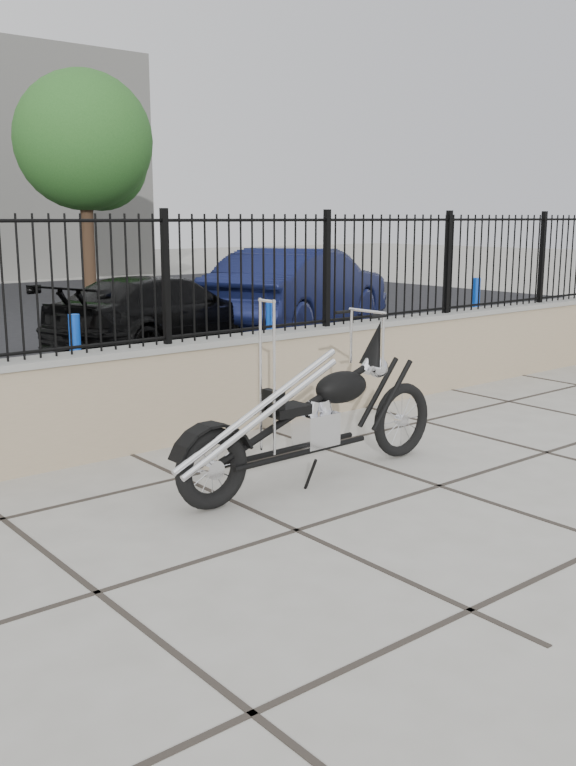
# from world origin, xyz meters

# --- Properties ---
(ground_plane) EXTENTS (90.00, 90.00, 0.00)m
(ground_plane) POSITION_xyz_m (0.00, 0.00, 0.00)
(ground_plane) COLOR #99968E
(ground_plane) RESTS_ON ground
(retaining_wall) EXTENTS (14.00, 0.36, 0.96)m
(retaining_wall) POSITION_xyz_m (0.00, 2.50, 0.48)
(retaining_wall) COLOR gray
(retaining_wall) RESTS_ON ground_plane
(iron_fence) EXTENTS (14.00, 0.08, 1.20)m
(iron_fence) POSITION_xyz_m (0.00, 2.50, 1.56)
(iron_fence) COLOR black
(iron_fence) RESTS_ON retaining_wall
(chopper_motorcycle) EXTENTS (2.60, 0.51, 1.56)m
(chopper_motorcycle) POSITION_xyz_m (-0.72, 0.75, 0.78)
(chopper_motorcycle) COLOR black
(chopper_motorcycle) RESTS_ON ground_plane
(car_black) EXTENTS (4.52, 2.90, 1.22)m
(car_black) POSITION_xyz_m (1.79, 7.37, 0.61)
(car_black) COLOR black
(car_black) RESTS_ON parking_lot
(car_blue) EXTENTS (5.03, 3.37, 1.57)m
(car_blue) POSITION_xyz_m (5.08, 7.80, 0.78)
(car_blue) COLOR #0F153A
(car_blue) RESTS_ON parking_lot
(bollard_a) EXTENTS (0.16, 0.16, 1.07)m
(bollard_a) POSITION_xyz_m (-1.05, 4.44, 0.53)
(bollard_a) COLOR #0E2CD6
(bollard_a) RESTS_ON ground_plane
(bollard_b) EXTENTS (0.13, 0.13, 1.05)m
(bollard_b) POSITION_xyz_m (1.64, 4.31, 0.52)
(bollard_b) COLOR #0D3CC3
(bollard_b) RESTS_ON ground_plane
(bollard_c) EXTENTS (0.15, 0.15, 1.11)m
(bollard_c) POSITION_xyz_m (6.50, 4.75, 0.55)
(bollard_c) COLOR #0B1FB1
(bollard_c) RESTS_ON ground_plane
(tree_right) EXTENTS (3.61, 3.61, 6.08)m
(tree_right) POSITION_xyz_m (4.88, 16.42, 4.26)
(tree_right) COLOR #382619
(tree_right) RESTS_ON ground_plane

